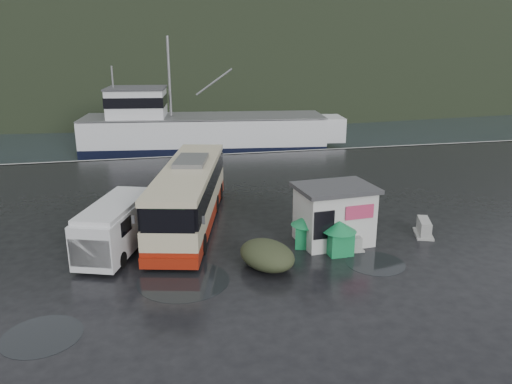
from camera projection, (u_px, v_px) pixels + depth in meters
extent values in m
plane|color=black|center=(210.00, 246.00, 24.13)|extent=(160.00, 160.00, 0.00)
cube|color=black|center=(154.00, 80.00, 126.93)|extent=(300.00, 180.00, 0.02)
cube|color=#999993|center=(180.00, 156.00, 42.82)|extent=(160.00, 0.60, 1.50)
ellipsoid|color=black|center=(167.00, 60.00, 259.85)|extent=(780.00, 540.00, 570.00)
cylinder|color=black|center=(183.00, 281.00, 20.57)|extent=(3.82, 3.82, 0.01)
cylinder|color=black|center=(42.00, 336.00, 16.71)|extent=(2.69, 2.69, 0.01)
cylinder|color=black|center=(350.00, 216.00, 28.20)|extent=(3.17, 3.17, 0.01)
cylinder|color=black|center=(375.00, 263.00, 22.19)|extent=(2.63, 2.63, 0.01)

